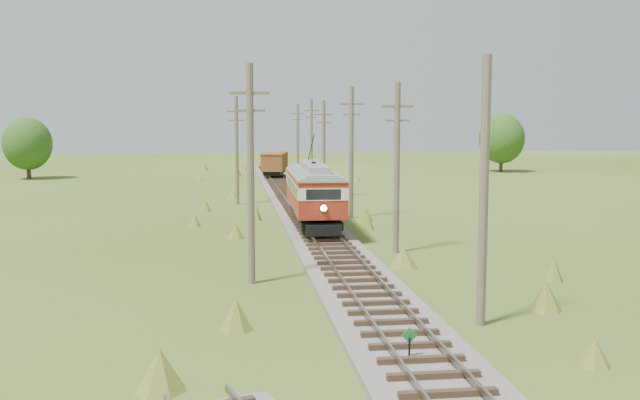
{
  "coord_description": "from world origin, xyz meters",
  "views": [
    {
      "loc": [
        -5.01,
        -17.03,
        6.72
      ],
      "look_at": [
        0.0,
        22.75,
        2.22
      ],
      "focal_mm": 40.0,
      "sensor_mm": 36.0,
      "label": 1
    }
  ],
  "objects": [
    {
      "name": "utility_pole_l_b",
      "position": [
        -4.5,
        40.0,
        4.42
      ],
      "size": [
        1.6,
        0.3,
        8.6
      ],
      "color": "brown",
      "rests_on": "ground"
    },
    {
      "name": "utility_pole_l_a",
      "position": [
        -4.2,
        12.0,
        4.63
      ],
      "size": [
        1.6,
        0.3,
        9.0
      ],
      "color": "brown",
      "rests_on": "ground"
    },
    {
      "name": "utility_pole_r_4",
      "position": [
        3.0,
        44.0,
        4.32
      ],
      "size": [
        1.6,
        0.3,
        8.4
      ],
      "color": "brown",
      "rests_on": "ground"
    },
    {
      "name": "utility_pole_r_5",
      "position": [
        3.4,
        57.0,
        4.58
      ],
      "size": [
        1.6,
        0.3,
        8.9
      ],
      "color": "brown",
      "rests_on": "ground"
    },
    {
      "name": "tree_mid_a",
      "position": [
        -28.0,
        68.0,
        4.02
      ],
      "size": [
        5.46,
        5.46,
        7.03
      ],
      "color": "#38281C",
      "rests_on": "ground"
    },
    {
      "name": "utility_pole_r_1",
      "position": [
        3.1,
        5.0,
        4.4
      ],
      "size": [
        0.3,
        0.3,
        8.8
      ],
      "color": "brown",
      "rests_on": "ground"
    },
    {
      "name": "utility_pole_r_6",
      "position": [
        3.2,
        70.0,
        4.47
      ],
      "size": [
        1.6,
        0.3,
        8.7
      ],
      "color": "brown",
      "rests_on": "ground"
    },
    {
      "name": "railbed_main",
      "position": [
        0.0,
        34.0,
        0.19
      ],
      "size": [
        3.6,
        96.0,
        0.57
      ],
      "color": "#605B54",
      "rests_on": "ground"
    },
    {
      "name": "switch_marker",
      "position": [
        -0.2,
        1.5,
        0.63
      ],
      "size": [
        0.45,
        0.06,
        1.08
      ],
      "color": "black",
      "rests_on": "ground"
    },
    {
      "name": "utility_pole_r_3",
      "position": [
        3.2,
        31.0,
        4.63
      ],
      "size": [
        1.6,
        0.3,
        9.0
      ],
      "color": "brown",
      "rests_on": "ground"
    },
    {
      "name": "utility_pole_r_2",
      "position": [
        3.3,
        18.0,
        4.42
      ],
      "size": [
        1.6,
        0.3,
        8.6
      ],
      "color": "brown",
      "rests_on": "ground"
    },
    {
      "name": "gondola",
      "position": [
        0.0,
        64.06,
        1.9
      ],
      "size": [
        3.62,
        7.74,
        2.47
      ],
      "rotation": [
        0.0,
        0.0,
        -0.17
      ],
      "color": "black",
      "rests_on": "ground"
    },
    {
      "name": "streetcar",
      "position": [
        -0.0,
        25.84,
        2.52
      ],
      "size": [
        3.01,
        11.8,
        5.36
      ],
      "rotation": [
        0.0,
        0.0,
        -0.02
      ],
      "color": "black",
      "rests_on": "ground"
    },
    {
      "name": "tree_mid_b",
      "position": [
        30.0,
        72.0,
        4.33
      ],
      "size": [
        5.88,
        5.88,
        7.57
      ],
      "color": "#38281C",
      "rests_on": "ground"
    },
    {
      "name": "gravel_pile",
      "position": [
        3.85,
        46.54,
        0.52
      ],
      "size": [
        3.09,
        3.28,
        1.12
      ],
      "color": "gray",
      "rests_on": "ground"
    },
    {
      "name": "ground",
      "position": [
        0.0,
        0.0,
        0.0
      ],
      "size": [
        260.0,
        260.0,
        0.0
      ],
      "primitive_type": "plane",
      "color": "#325318",
      "rests_on": "ground"
    }
  ]
}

